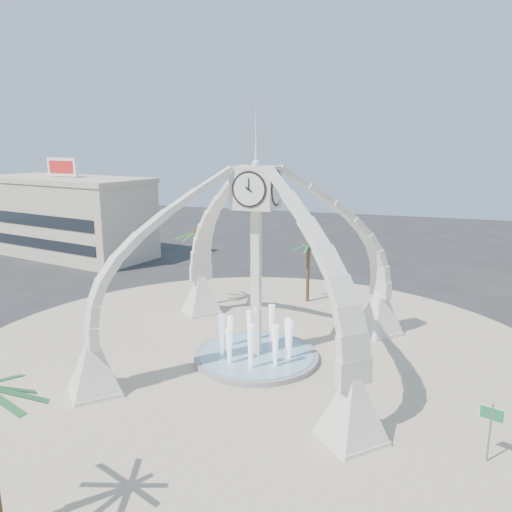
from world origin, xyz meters
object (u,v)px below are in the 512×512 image
(palm_north, at_px, (309,245))
(street_sign, at_px, (491,421))
(clock_tower, at_px, (256,262))
(fountain, at_px, (256,355))
(palm_west, at_px, (196,233))

(palm_north, height_order, street_sign, palm_north)
(clock_tower, xyz_separation_m, fountain, (0.00, 0.00, -6.20))
(fountain, bearing_deg, palm_north, 87.94)
(palm_north, relative_size, street_sign, 2.09)
(clock_tower, distance_m, fountain, 6.20)
(clock_tower, height_order, palm_north, clock_tower)
(clock_tower, distance_m, palm_north, 12.86)
(clock_tower, bearing_deg, palm_west, 133.67)
(fountain, relative_size, street_sign, 2.87)
(clock_tower, relative_size, palm_north, 3.08)
(fountain, relative_size, palm_west, 1.11)
(fountain, distance_m, street_sign, 14.73)
(fountain, height_order, street_sign, fountain)
(clock_tower, relative_size, street_sign, 6.43)
(clock_tower, height_order, palm_west, clock_tower)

